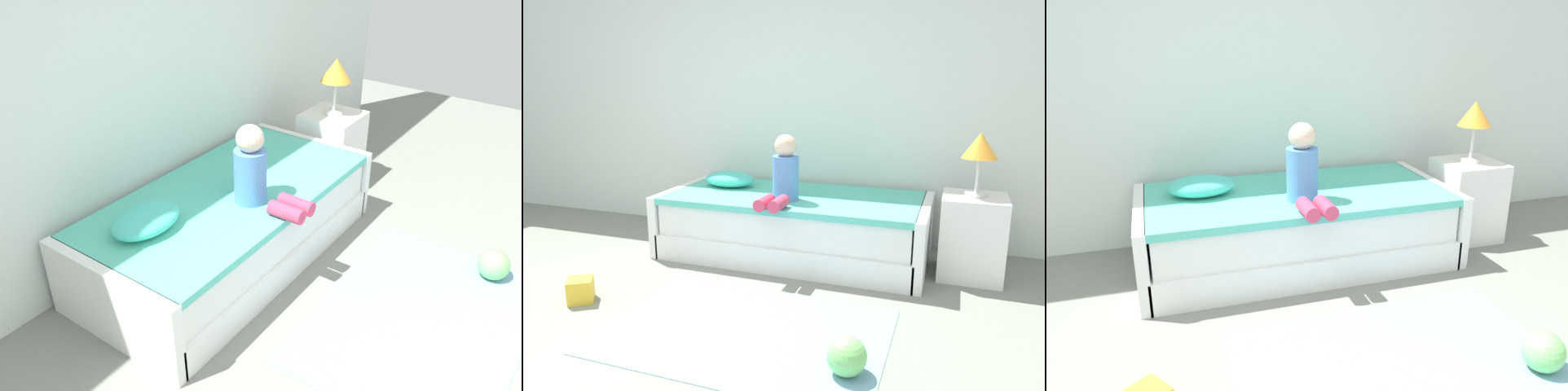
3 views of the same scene
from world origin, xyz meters
The scene contains 8 objects.
wall_rear centered at (0.00, 2.60, 1.45)m, with size 7.20×0.10×2.90m, color silver.
bed centered at (0.54, 2.00, 0.25)m, with size 2.11×1.00×0.50m.
nightstand centered at (1.89, 2.00, 0.30)m, with size 0.44×0.44×0.60m, color white.
table_lamp centered at (1.89, 2.00, 0.94)m, with size 0.24×0.24×0.45m.
child_figure centered at (0.53, 1.77, 0.70)m, with size 0.20×0.51×0.50m.
pillow centered at (-0.08, 2.10, 0.56)m, with size 0.44×0.30×0.13m, color #4CCCBC.
toy_ball centered at (1.32, 0.48, 0.10)m, with size 0.20×0.20×0.20m, color #7FD872.
area_rug centered at (0.69, 0.70, 0.00)m, with size 1.60×1.10×0.01m, color #7AA8CC.
Camera 1 is at (-1.82, 0.07, 2.21)m, focal length 37.51 mm.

